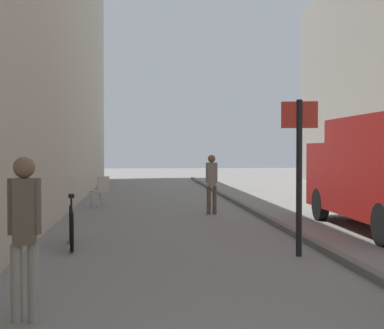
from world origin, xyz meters
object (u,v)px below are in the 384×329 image
object	(u,v)px
pedestrian_main_foreground	(25,227)
bicycle_leaning	(71,226)
pedestrian_mid_block	(212,180)
street_sign_post	(299,163)
cafe_chair_near_window	(101,189)

from	to	relation	value
pedestrian_main_foreground	bicycle_leaning	xyz separation A→B (m)	(-0.05, 4.54, -0.60)
pedestrian_main_foreground	bicycle_leaning	size ratio (longest dim) A/B	0.97
pedestrian_mid_block	street_sign_post	xyz separation A→B (m)	(0.66, -6.26, 0.60)
bicycle_leaning	cafe_chair_near_window	size ratio (longest dim) A/B	1.88
pedestrian_main_foreground	pedestrian_mid_block	xyz separation A→B (m)	(3.16, 9.55, -0.04)
pedestrian_main_foreground	cafe_chair_near_window	xyz separation A→B (m)	(0.02, 11.96, -0.44)
street_sign_post	bicycle_leaning	xyz separation A→B (m)	(-3.87, 1.25, -1.16)
pedestrian_mid_block	street_sign_post	bearing A→B (deg)	-82.58
pedestrian_mid_block	bicycle_leaning	distance (m)	5.98
pedestrian_main_foreground	street_sign_post	xyz separation A→B (m)	(3.82, 3.29, 0.56)
pedestrian_mid_block	cafe_chair_near_window	world-z (taller)	pedestrian_mid_block
street_sign_post	cafe_chair_near_window	size ratio (longest dim) A/B	2.77
pedestrian_main_foreground	pedestrian_mid_block	distance (m)	10.06
cafe_chair_near_window	pedestrian_main_foreground	bearing A→B (deg)	-132.50
pedestrian_main_foreground	cafe_chair_near_window	bearing A→B (deg)	87.13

